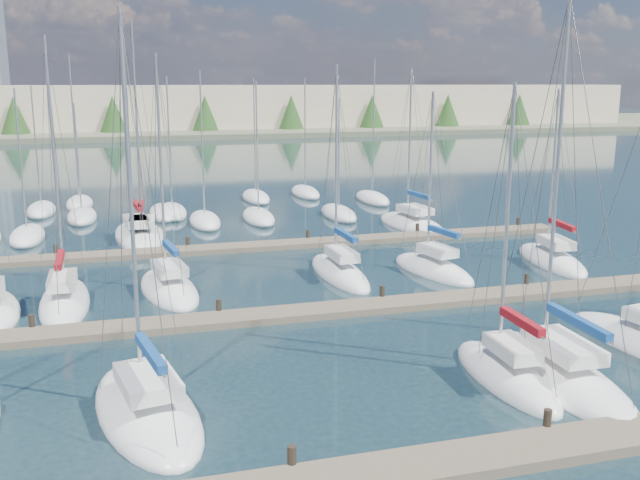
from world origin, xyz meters
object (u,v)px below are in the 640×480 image
object	(u,v)px
sailboat_e	(554,372)
sailboat_c	(147,410)
sailboat_n	(136,236)
sailboat_d	(506,375)
sailboat_m	(552,260)
sailboat_o	(143,237)
sailboat_k	(340,272)
sailboat_l	(433,269)
sailboat_i	(65,301)
sailboat_j	(169,288)
sailboat_q	(412,224)

from	to	relation	value
sailboat_e	sailboat_c	distance (m)	14.50
sailboat_n	sailboat_d	size ratio (longest dim) A/B	1.38
sailboat_n	sailboat_m	size ratio (longest dim) A/B	1.42
sailboat_m	sailboat_o	bearing A→B (deg)	158.50
sailboat_k	sailboat_d	xyz separation A→B (m)	(1.46, -15.29, -0.00)
sailboat_n	sailboat_m	distance (m)	27.42
sailboat_k	sailboat_m	size ratio (longest dim) A/B	1.12
sailboat_k	sailboat_l	xyz separation A→B (m)	(5.33, -0.76, -0.01)
sailboat_i	sailboat_n	xyz separation A→B (m)	(3.82, 14.58, 0.00)
sailboat_e	sailboat_n	size ratio (longest dim) A/B	0.91
sailboat_n	sailboat_j	bearing A→B (deg)	-91.08
sailboat_i	sailboat_k	bearing A→B (deg)	5.35
sailboat_e	sailboat_m	distance (m)	17.70
sailboat_k	sailboat_c	bearing A→B (deg)	-128.52
sailboat_l	sailboat_q	bearing A→B (deg)	61.39
sailboat_d	sailboat_c	distance (m)	12.63
sailboat_q	sailboat_l	world-z (taller)	sailboat_q
sailboat_d	sailboat_c	world-z (taller)	sailboat_c
sailboat_i	sailboat_d	size ratio (longest dim) A/B	1.19
sailboat_e	sailboat_q	world-z (taller)	sailboat_e
sailboat_i	sailboat_d	bearing A→B (deg)	-41.50
sailboat_c	sailboat_m	bearing A→B (deg)	19.75
sailboat_d	sailboat_k	bearing A→B (deg)	97.17
sailboat_l	sailboat_j	world-z (taller)	sailboat_j
sailboat_q	sailboat_o	xyz separation A→B (m)	(-19.57, 0.78, 0.02)
sailboat_l	sailboat_c	bearing A→B (deg)	-150.62
sailboat_o	sailboat_m	size ratio (longest dim) A/B	1.40
sailboat_n	sailboat_l	size ratio (longest dim) A/B	1.44
sailboat_o	sailboat_q	bearing A→B (deg)	1.17
sailboat_q	sailboat_n	xyz separation A→B (m)	(-20.02, 1.33, 0.02)
sailboat_e	sailboat_o	distance (m)	31.15
sailboat_l	sailboat_m	world-z (taller)	sailboat_m
sailboat_d	sailboat_q	bearing A→B (deg)	75.32
sailboat_o	sailboat_l	world-z (taller)	sailboat_o
sailboat_n	sailboat_k	distance (m)	16.86
sailboat_i	sailboat_l	xyz separation A→B (m)	(19.75, 0.70, -0.01)
sailboat_o	sailboat_m	xyz separation A→B (m)	(23.20, -13.32, -0.01)
sailboat_k	sailboat_d	world-z (taller)	sailboat_k
sailboat_j	sailboat_k	bearing A→B (deg)	-3.80
sailboat_m	sailboat_j	bearing A→B (deg)	-172.11
sailboat_k	sailboat_m	world-z (taller)	sailboat_k
sailboat_c	sailboat_j	bearing A→B (deg)	72.86
sailboat_n	sailboat_l	world-z (taller)	sailboat_n
sailboat_n	sailboat_j	size ratio (longest dim) A/B	1.23
sailboat_c	sailboat_n	bearing A→B (deg)	78.90
sailboat_o	sailboat_j	xyz separation A→B (m)	(0.76, -13.13, -0.01)
sailboat_n	sailboat_j	world-z (taller)	sailboat_n
sailboat_n	sailboat_c	world-z (taller)	sailboat_n
sailboat_k	sailboat_n	bearing A→B (deg)	127.85
sailboat_c	sailboat_i	bearing A→B (deg)	94.05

